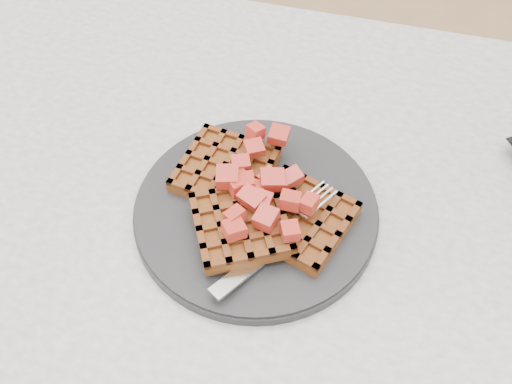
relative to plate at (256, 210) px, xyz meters
The scene contains 5 objects.
table 0.16m from the plate, ahead, with size 1.20×0.80×0.75m.
plate is the anchor object (origin of this frame).
waffles 0.02m from the plate, 87.49° to the right, with size 0.21×0.19×0.03m.
strawberry_pile 0.05m from the plate, 90.00° to the right, with size 0.15×0.15×0.02m, color #971008, non-canonical shape.
fork 0.06m from the plate, 44.50° to the right, with size 0.02×0.18×0.02m, color silver, non-canonical shape.
Camera 1 is at (0.00, -0.35, 1.26)m, focal length 40.00 mm.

